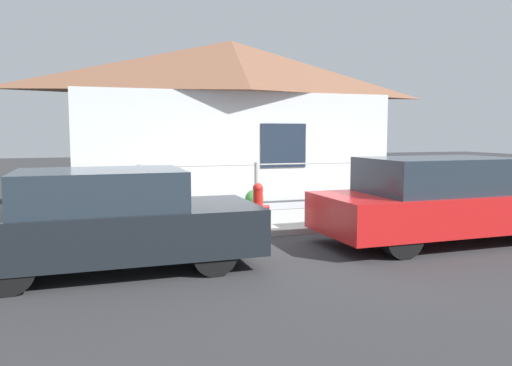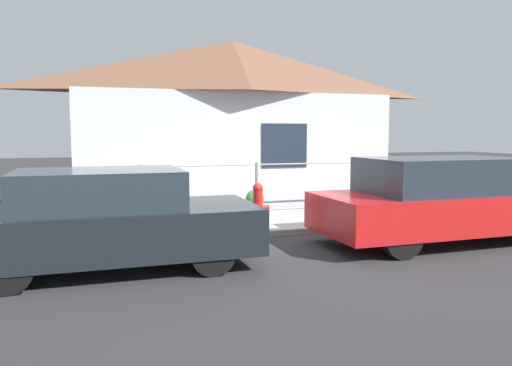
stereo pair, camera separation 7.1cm
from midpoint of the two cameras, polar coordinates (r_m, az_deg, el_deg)
name	(u,v)px [view 1 (the left image)]	position (r m, az deg, el deg)	size (l,w,h in m)	color
ground_plane	(293,235)	(8.73, 4.01, -5.95)	(60.00, 60.00, 0.00)	#2D2D30
sidewalk	(272,222)	(9.69, 1.60, -4.46)	(24.00, 2.12, 0.10)	#9E9E99
house	(233,76)	(12.20, -2.87, 12.16)	(7.74, 2.23, 3.96)	silver
fence	(257,185)	(10.45, -0.11, -0.18)	(4.90, 0.10, 1.06)	#999993
car_left	(110,220)	(6.72, -16.60, -4.10)	(3.74, 1.64, 1.30)	black
car_right	(443,200)	(8.61, 20.34, -1.85)	(4.24, 1.70, 1.38)	red
fire_hydrant	(258,205)	(8.68, -0.01, -2.52)	(0.40, 0.18, 0.80)	red
potted_plant_near_hydrant	(254,201)	(10.00, -0.39, -2.11)	(0.38, 0.38, 0.53)	slate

